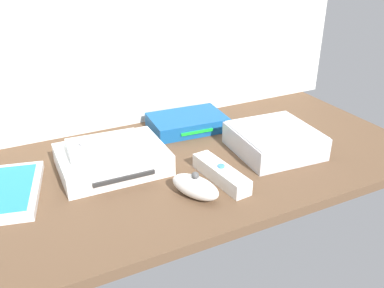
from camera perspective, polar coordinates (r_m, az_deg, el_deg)
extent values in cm
cube|color=brown|center=(89.45, 0.00, -2.87)|extent=(100.00, 48.00, 2.00)
cube|color=white|center=(86.50, -10.79, -2.06)|extent=(21.32, 16.43, 4.40)
cube|color=#2D2D2D|center=(79.57, -9.18, -4.63)|extent=(12.01, 0.85, 0.80)
cube|color=silver|center=(93.66, 11.12, 0.44)|extent=(18.20, 18.20, 5.00)
cube|color=silver|center=(92.55, 11.26, 1.91)|extent=(17.47, 17.47, 0.30)
cube|color=white|center=(84.82, -24.62, -6.02)|extent=(17.69, 21.67, 1.40)
cube|color=#2384CC|center=(84.43, -24.71, -5.58)|extent=(14.68, 18.50, 0.16)
cube|color=#145193|center=(103.06, -0.66, 2.97)|extent=(18.80, 13.23, 3.40)
cube|color=#19D833|center=(97.84, 0.71, 1.62)|extent=(8.01, 0.96, 0.60)
cube|color=white|center=(81.57, 3.95, -4.05)|extent=(5.01, 15.08, 3.00)
cylinder|color=#387FDB|center=(80.71, 3.99, -3.01)|extent=(1.40, 1.40, 0.40)
ellipsoid|color=white|center=(76.37, 0.44, -5.87)|extent=(8.31, 10.92, 4.00)
sphere|color=#4C4C4C|center=(75.11, 0.45, -4.32)|extent=(1.40, 1.40, 1.40)
cube|color=white|center=(85.26, -11.81, -0.17)|extent=(14.92, 8.98, 2.00)
cylinder|color=#99999E|center=(84.23, -14.53, 0.08)|extent=(2.13, 2.13, 0.40)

